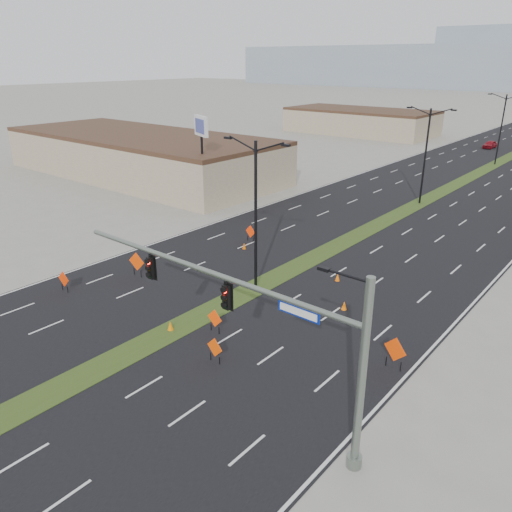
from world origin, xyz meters
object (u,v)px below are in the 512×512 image
Objects in this scene: cone_3 at (244,246)px; pole_sign_west at (201,133)px; streetlight_1 at (426,154)px; construction_sign_4 at (215,348)px; cone_0 at (170,326)px; streetlight_0 at (256,212)px; streetlight_2 at (501,127)px; construction_sign_3 at (215,319)px; construction_sign_0 at (64,280)px; construction_sign_2 at (250,232)px; construction_sign_5 at (395,350)px; cone_2 at (344,306)px; construction_sign_1 at (137,262)px; signal_mast at (261,319)px; car_left at (490,145)px; cone_1 at (337,277)px.

pole_sign_west is (-12.12, 7.40, 7.34)m from cone_3.
streetlight_1 is 36.82m from construction_sign_4.
streetlight_1 reaches higher than cone_0.
streetlight_0 is 56.00m from streetlight_2.
construction_sign_4 is (2.14, -2.22, -0.01)m from construction_sign_3.
cone_3 is at bearing -7.50° from pole_sign_west.
streetlight_0 is 1.00× the size of streetlight_1.
construction_sign_0 is 1.00× the size of construction_sign_2.
construction_sign_5 is (11.50, -58.94, -4.35)m from streetlight_2.
streetlight_0 is at bearing -170.43° from cone_2.
construction_sign_2 is at bearing 132.41° from streetlight_0.
streetlight_1 is at bearing 124.24° from construction_sign_5.
cone_0 is (9.48, 1.04, -0.56)m from construction_sign_0.
construction_sign_1 is (-7.86, -59.90, -4.33)m from streetlight_2.
signal_mast is 28.03× the size of cone_2.
streetlight_1 is 23.54m from pole_sign_west.
streetlight_2 reaches higher than construction_sign_4.
construction_sign_2 is 20.38m from construction_sign_5.
construction_sign_0 reaches higher than construction_sign_4.
construction_sign_4 is at bearing -45.54° from construction_sign_3.
streetlight_2 is 63.80m from cone_0.
construction_sign_1 is at bearing -160.69° from cone_2.
streetlight_0 is 5.46× the size of construction_sign_1.
construction_sign_2 is at bearing 131.32° from signal_mast.
signal_mast is 17.90m from construction_sign_1.
streetlight_0 reaches higher than cone_3.
streetlight_1 is 43.41m from car_left.
streetlight_0 is 18.85× the size of cone_3.
streetlight_1 is 17.71× the size of cone_1.
construction_sign_4 is at bearing -19.86° from pole_sign_west.
pole_sign_west is at bearing 159.45° from cone_1.
construction_sign_5 is (7.36, 5.36, 0.23)m from construction_sign_4.
construction_sign_5 is at bearing -69.61° from streetlight_1.
construction_sign_4 is 4.35m from cone_0.
construction_sign_0 is (-9.60, -36.64, -4.56)m from streetlight_1.
streetlight_0 reaches higher than construction_sign_0.
construction_sign_0 is at bearing -173.72° from cone_0.
construction_sign_1 is 3.15× the size of cone_2.
cone_1 is at bearing -7.19° from construction_sign_2.
pole_sign_west is at bearing 136.93° from construction_sign_3.
car_left is at bearing 89.54° from cone_3.
construction_sign_4 is at bearing -130.10° from construction_sign_5.
construction_sign_5 is 0.19× the size of pole_sign_west.
streetlight_2 is 60.57m from construction_sign_1.
streetlight_2 is 5.55× the size of construction_sign_5.
car_left is 60.01m from pole_sign_west.
construction_sign_0 is at bearing -95.99° from construction_sign_2.
signal_mast is 22.88m from construction_sign_2.
cone_1 is (3.72, -51.41, -5.14)m from streetlight_2.
construction_sign_3 is 2.56× the size of cone_1.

